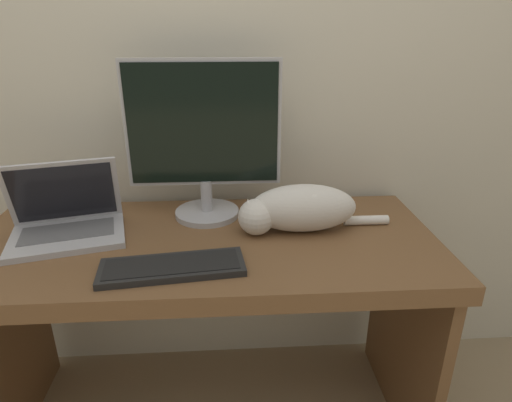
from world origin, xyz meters
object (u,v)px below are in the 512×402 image
object	(u,v)px
monitor	(205,139)
cat	(297,208)
laptop	(67,222)
external_keyboard	(172,267)

from	to	relation	value
monitor	cat	world-z (taller)	monitor
monitor	laptop	world-z (taller)	monitor
monitor	laptop	distance (m)	0.52
monitor	cat	distance (m)	0.39
cat	laptop	bearing A→B (deg)	179.79
laptop	cat	bearing A→B (deg)	-14.66
laptop	cat	size ratio (longest dim) A/B	0.76
external_keyboard	laptop	bearing A→B (deg)	140.19
laptop	cat	xyz separation A→B (m)	(0.75, -0.01, 0.03)
cat	external_keyboard	bearing A→B (deg)	-148.72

